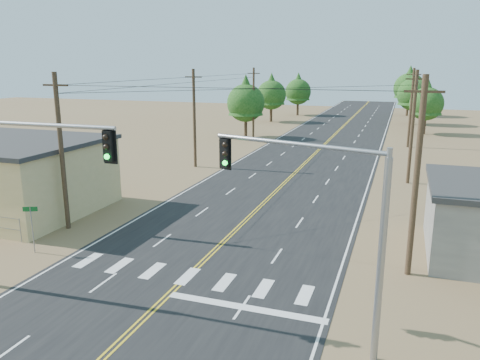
% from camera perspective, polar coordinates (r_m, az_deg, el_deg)
% --- Properties ---
extents(road, '(15.00, 200.00, 0.02)m').
position_cam_1_polar(road, '(44.02, 5.98, 0.15)').
color(road, black).
rests_on(road, ground).
extents(utility_pole_left_near, '(1.80, 0.30, 10.00)m').
position_cam_1_polar(utility_pole_left_near, '(31.54, -20.94, 3.30)').
color(utility_pole_left_near, '#4C3826').
rests_on(utility_pole_left_near, ground).
extents(utility_pole_left_mid, '(1.80, 0.30, 10.00)m').
position_cam_1_polar(utility_pole_left_mid, '(48.38, -5.59, 7.56)').
color(utility_pole_left_mid, '#4C3826').
rests_on(utility_pole_left_mid, ground).
extents(utility_pole_left_far, '(1.80, 0.30, 10.00)m').
position_cam_1_polar(utility_pole_left_far, '(66.99, 1.66, 9.37)').
color(utility_pole_left_far, '#4C3826').
rests_on(utility_pole_left_far, ground).
extents(utility_pole_right_near, '(1.80, 0.30, 10.00)m').
position_cam_1_polar(utility_pole_right_near, '(24.27, 20.71, 0.36)').
color(utility_pole_right_near, '#4C3826').
rests_on(utility_pole_right_near, ground).
extents(utility_pole_right_mid, '(1.80, 0.30, 10.00)m').
position_cam_1_polar(utility_pole_right_mid, '(43.99, 20.28, 6.13)').
color(utility_pole_right_mid, '#4C3826').
rests_on(utility_pole_right_mid, ground).
extents(utility_pole_right_far, '(1.80, 0.30, 10.00)m').
position_cam_1_polar(utility_pole_right_far, '(63.89, 20.12, 8.32)').
color(utility_pole_right_far, '#4C3826').
rests_on(utility_pole_right_far, ground).
extents(signal_mast_left, '(7.56, 0.49, 8.19)m').
position_cam_1_polar(signal_mast_left, '(22.88, -25.60, 0.34)').
color(signal_mast_left, gray).
rests_on(signal_mast_left, ground).
extents(signal_mast_right, '(6.90, 2.25, 7.81)m').
position_cam_1_polar(signal_mast_right, '(17.19, 10.57, -3.56)').
color(signal_mast_right, gray).
rests_on(signal_mast_right, ground).
extents(street_sign, '(0.75, 0.35, 2.72)m').
position_cam_1_polar(street_sign, '(28.84, -24.07, -4.70)').
color(street_sign, gray).
rests_on(street_sign, ground).
extents(tree_left_near, '(5.45, 5.45, 9.08)m').
position_cam_1_polar(tree_left_near, '(68.39, 0.71, 9.84)').
color(tree_left_near, '#3F2D1E').
rests_on(tree_left_near, ground).
extents(tree_left_mid, '(5.38, 5.38, 8.96)m').
position_cam_1_polar(tree_left_mid, '(87.78, 3.85, 10.67)').
color(tree_left_mid, '#3F2D1E').
rests_on(tree_left_mid, ground).
extents(tree_left_far, '(5.30, 5.30, 8.84)m').
position_cam_1_polar(tree_left_far, '(99.82, 7.11, 10.94)').
color(tree_left_far, '#3F2D1E').
rests_on(tree_left_far, ground).
extents(tree_right_near, '(5.03, 5.03, 8.38)m').
position_cam_1_polar(tree_right_near, '(77.05, 21.81, 9.00)').
color(tree_right_near, '#3F2D1E').
rests_on(tree_right_near, ground).
extents(tree_right_mid, '(5.76, 5.76, 9.60)m').
position_cam_1_polar(tree_right_mid, '(88.98, 20.48, 10.13)').
color(tree_right_mid, '#3F2D1E').
rests_on(tree_right_mid, ground).
extents(tree_right_far, '(6.17, 6.17, 10.28)m').
position_cam_1_polar(tree_right_far, '(103.94, 19.94, 10.83)').
color(tree_right_far, '#3F2D1E').
rests_on(tree_right_far, ground).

